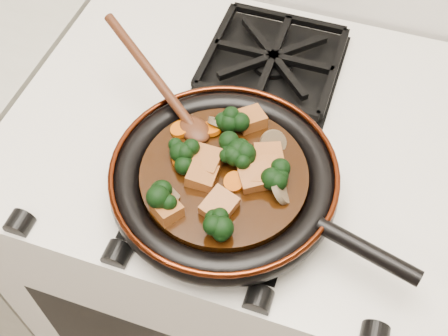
% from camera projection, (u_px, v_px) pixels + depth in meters
% --- Properties ---
extents(stove, '(0.76, 0.60, 0.90)m').
position_uv_depth(stove, '(241.00, 253.00, 1.27)').
color(stove, silver).
rests_on(stove, ground).
extents(burner_grate_front, '(0.23, 0.23, 0.03)m').
position_uv_depth(burner_grate_front, '(220.00, 189.00, 0.81)').
color(burner_grate_front, black).
rests_on(burner_grate_front, stove).
extents(burner_grate_back, '(0.23, 0.23, 0.03)m').
position_uv_depth(burner_grate_back, '(273.00, 60.00, 0.96)').
color(burner_grate_back, black).
rests_on(burner_grate_back, stove).
extents(skillet, '(0.44, 0.32, 0.05)m').
position_uv_depth(skillet, '(225.00, 180.00, 0.78)').
color(skillet, black).
rests_on(skillet, burner_grate_front).
extents(braising_sauce, '(0.23, 0.23, 0.02)m').
position_uv_depth(braising_sauce, '(224.00, 177.00, 0.78)').
color(braising_sauce, black).
rests_on(braising_sauce, skillet).
extents(tofu_cube_0, '(0.04, 0.04, 0.03)m').
position_uv_depth(tofu_cube_0, '(202.00, 176.00, 0.76)').
color(tofu_cube_0, brown).
rests_on(tofu_cube_0, braising_sauce).
extents(tofu_cube_1, '(0.05, 0.05, 0.03)m').
position_uv_depth(tofu_cube_1, '(255.00, 179.00, 0.76)').
color(tofu_cube_1, brown).
rests_on(tofu_cube_1, braising_sauce).
extents(tofu_cube_2, '(0.04, 0.04, 0.03)m').
position_uv_depth(tofu_cube_2, '(207.00, 162.00, 0.77)').
color(tofu_cube_2, brown).
rests_on(tofu_cube_2, braising_sauce).
extents(tofu_cube_3, '(0.05, 0.05, 0.03)m').
position_uv_depth(tofu_cube_3, '(268.00, 157.00, 0.78)').
color(tofu_cube_3, brown).
rests_on(tofu_cube_3, braising_sauce).
extents(tofu_cube_4, '(0.05, 0.05, 0.03)m').
position_uv_depth(tofu_cube_4, '(251.00, 119.00, 0.82)').
color(tofu_cube_4, brown).
rests_on(tofu_cube_4, braising_sauce).
extents(tofu_cube_5, '(0.06, 0.05, 0.03)m').
position_uv_depth(tofu_cube_5, '(262.00, 173.00, 0.76)').
color(tofu_cube_5, brown).
rests_on(tofu_cube_5, braising_sauce).
extents(tofu_cube_6, '(0.05, 0.05, 0.03)m').
position_uv_depth(tofu_cube_6, '(219.00, 206.00, 0.73)').
color(tofu_cube_6, brown).
rests_on(tofu_cube_6, braising_sauce).
extents(tofu_cube_7, '(0.05, 0.05, 0.03)m').
position_uv_depth(tofu_cube_7, '(167.00, 209.00, 0.73)').
color(tofu_cube_7, brown).
rests_on(tofu_cube_7, braising_sauce).
extents(broccoli_floret_0, '(0.06, 0.07, 0.06)m').
position_uv_depth(broccoli_floret_0, '(181.00, 157.00, 0.77)').
color(broccoli_floret_0, black).
rests_on(broccoli_floret_0, braising_sauce).
extents(broccoli_floret_1, '(0.07, 0.07, 0.08)m').
position_uv_depth(broccoli_floret_1, '(231.00, 153.00, 0.78)').
color(broccoli_floret_1, black).
rests_on(broccoli_floret_1, braising_sauce).
extents(broccoli_floret_2, '(0.08, 0.08, 0.06)m').
position_uv_depth(broccoli_floret_2, '(231.00, 124.00, 0.81)').
color(broccoli_floret_2, black).
rests_on(broccoli_floret_2, braising_sauce).
extents(broccoli_floret_3, '(0.08, 0.08, 0.06)m').
position_uv_depth(broccoli_floret_3, '(243.00, 163.00, 0.77)').
color(broccoli_floret_3, black).
rests_on(broccoli_floret_3, braising_sauce).
extents(broccoli_floret_4, '(0.08, 0.09, 0.08)m').
position_uv_depth(broccoli_floret_4, '(162.00, 201.00, 0.73)').
color(broccoli_floret_4, black).
rests_on(broccoli_floret_4, braising_sauce).
extents(broccoli_floret_5, '(0.08, 0.08, 0.06)m').
position_uv_depth(broccoli_floret_5, '(277.00, 179.00, 0.76)').
color(broccoli_floret_5, black).
rests_on(broccoli_floret_5, braising_sauce).
extents(broccoli_floret_6, '(0.08, 0.08, 0.06)m').
position_uv_depth(broccoli_floret_6, '(219.00, 228.00, 0.71)').
color(broccoli_floret_6, black).
rests_on(broccoli_floret_6, braising_sauce).
extents(carrot_coin_0, '(0.03, 0.03, 0.01)m').
position_uv_depth(carrot_coin_0, '(183.00, 159.00, 0.78)').
color(carrot_coin_0, '#BF4E05').
rests_on(carrot_coin_0, braising_sauce).
extents(carrot_coin_1, '(0.03, 0.03, 0.02)m').
position_uv_depth(carrot_coin_1, '(212.00, 128.00, 0.81)').
color(carrot_coin_1, '#BF4E05').
rests_on(carrot_coin_1, braising_sauce).
extents(carrot_coin_2, '(0.03, 0.03, 0.02)m').
position_uv_depth(carrot_coin_2, '(234.00, 182.00, 0.76)').
color(carrot_coin_2, '#BF4E05').
rests_on(carrot_coin_2, braising_sauce).
extents(carrot_coin_3, '(0.03, 0.03, 0.01)m').
position_uv_depth(carrot_coin_3, '(180.00, 129.00, 0.81)').
color(carrot_coin_3, '#BF4E05').
rests_on(carrot_coin_3, braising_sauce).
extents(mushroom_slice_0, '(0.04, 0.04, 0.03)m').
position_uv_depth(mushroom_slice_0, '(168.00, 194.00, 0.74)').
color(mushroom_slice_0, brown).
rests_on(mushroom_slice_0, braising_sauce).
extents(mushroom_slice_1, '(0.04, 0.05, 0.03)m').
position_uv_depth(mushroom_slice_1, '(281.00, 191.00, 0.75)').
color(mushroom_slice_1, brown).
rests_on(mushroom_slice_1, braising_sauce).
extents(mushroom_slice_2, '(0.05, 0.04, 0.03)m').
position_uv_depth(mushroom_slice_2, '(273.00, 143.00, 0.79)').
color(mushroom_slice_2, brown).
rests_on(mushroom_slice_2, braising_sauce).
extents(mushroom_slice_3, '(0.04, 0.03, 0.03)m').
position_uv_depth(mushroom_slice_3, '(219.00, 123.00, 0.82)').
color(mushroom_slice_3, brown).
rests_on(mushroom_slice_3, braising_sauce).
extents(wooden_spoon, '(0.14, 0.10, 0.23)m').
position_uv_depth(wooden_spoon, '(169.00, 97.00, 0.83)').
color(wooden_spoon, '#3F1C0D').
rests_on(wooden_spoon, braising_sauce).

